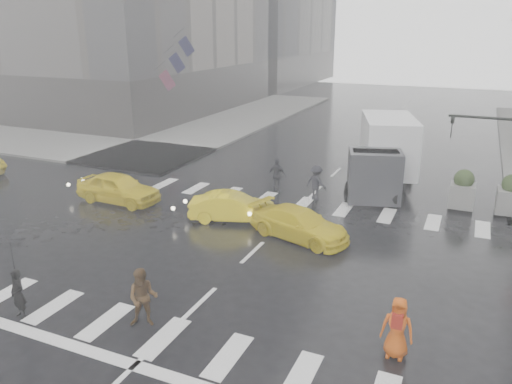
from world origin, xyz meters
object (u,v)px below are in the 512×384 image
at_px(pedestrian_brown, 143,298).
at_px(taxi_mid, 233,207).
at_px(pedestrian_orange, 397,328).
at_px(taxi_front, 118,188).
at_px(box_truck, 384,152).

xyz_separation_m(pedestrian_brown, taxi_mid, (-1.33, 8.35, -0.26)).
distance_m(pedestrian_brown, pedestrian_orange, 6.96).
bearing_deg(pedestrian_brown, pedestrian_orange, -13.45).
xyz_separation_m(pedestrian_orange, taxi_front, (-14.29, 6.82, -0.13)).
bearing_deg(pedestrian_brown, taxi_front, 106.58).
bearing_deg(taxi_front, taxi_mid, -87.58).
bearing_deg(pedestrian_orange, pedestrian_brown, -168.37).
xyz_separation_m(taxi_mid, box_truck, (5.17, 7.44, 1.31)).
bearing_deg(box_truck, taxi_front, -163.15).
height_order(pedestrian_brown, taxi_mid, pedestrian_brown).
distance_m(pedestrian_brown, box_truck, 16.28).
xyz_separation_m(pedestrian_orange, taxi_mid, (-8.13, 6.89, -0.23)).
relative_size(taxi_front, taxi_mid, 1.12).
relative_size(pedestrian_orange, taxi_front, 0.40).
bearing_deg(pedestrian_orange, taxi_front, 154.04).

